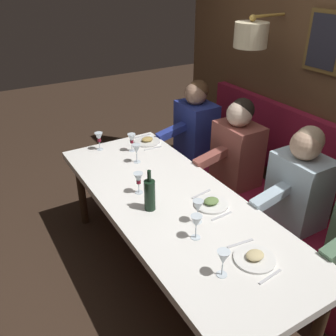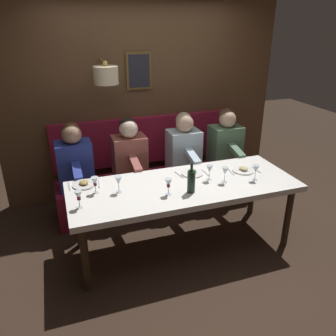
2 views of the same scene
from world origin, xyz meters
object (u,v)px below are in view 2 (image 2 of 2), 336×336
at_px(dining_table, 184,190).
at_px(diner_middle, 129,152).
at_px(wine_glass_0, 256,169).
at_px(wine_bottle, 191,181).
at_px(wine_glass_5, 118,181).
at_px(diner_near, 184,146).
at_px(diner_nearest, 226,141).
at_px(wine_glass_2, 168,183).
at_px(wine_glass_4, 210,170).
at_px(wine_glass_6, 95,182).
at_px(diner_far, 74,159).
at_px(wine_glass_1, 79,196).
at_px(wine_glass_3, 225,172).

distance_m(dining_table, diner_middle, 0.96).
bearing_deg(wine_glass_0, diner_middle, 46.95).
bearing_deg(wine_bottle, wine_glass_5, 70.67).
relative_size(diner_near, wine_bottle, 2.64).
bearing_deg(diner_near, diner_nearest, -90.00).
height_order(dining_table, wine_glass_2, wine_glass_2).
distance_m(wine_glass_4, wine_glass_6, 1.16).
height_order(dining_table, diner_far, diner_far).
distance_m(dining_table, diner_near, 0.96).
distance_m(diner_nearest, diner_far, 1.94).
xyz_separation_m(dining_table, wine_bottle, (-0.18, 0.00, 0.18)).
distance_m(wine_glass_1, wine_bottle, 1.05).
height_order(wine_glass_1, wine_glass_6, same).
bearing_deg(wine_glass_3, wine_glass_0, -99.40).
relative_size(wine_glass_1, wine_glass_2, 1.00).
relative_size(wine_glass_3, wine_glass_5, 1.00).
height_order(diner_near, diner_far, same).
height_order(diner_near, wine_bottle, diner_near).
height_order(wine_glass_3, wine_glass_4, same).
height_order(wine_glass_4, wine_glass_6, same).
bearing_deg(wine_bottle, wine_glass_3, -77.19).
distance_m(diner_middle, wine_glass_0, 1.50).
height_order(diner_nearest, diner_middle, same).
bearing_deg(wine_glass_1, diner_middle, -34.13).
bearing_deg(diner_near, wine_glass_1, 126.10).
distance_m(diner_far, wine_glass_2, 1.30).
xyz_separation_m(diner_middle, wine_glass_0, (-1.03, -1.10, 0.04)).
height_order(wine_glass_3, wine_bottle, wine_bottle).
xyz_separation_m(wine_glass_0, wine_glass_5, (0.19, 1.40, 0.00)).
xyz_separation_m(diner_far, wine_glass_2, (-1.04, -0.78, 0.04)).
distance_m(diner_nearest, wine_bottle, 1.42).
bearing_deg(diner_far, wine_glass_4, -124.06).
xyz_separation_m(wine_glass_1, wine_glass_5, (0.18, -0.39, 0.00)).
bearing_deg(diner_middle, diner_far, 90.00).
distance_m(diner_near, wine_glass_4, 0.88).
distance_m(wine_glass_0, wine_glass_2, 0.96).
relative_size(diner_near, wine_glass_2, 4.82).
height_order(diner_middle, wine_glass_5, diner_middle).
bearing_deg(wine_glass_4, wine_glass_5, 87.88).
xyz_separation_m(diner_nearest, wine_glass_1, (-1.02, 1.99, 0.04)).
height_order(wine_glass_2, wine_glass_5, same).
distance_m(diner_far, wine_glass_0, 2.02).
xyz_separation_m(diner_far, wine_glass_0, (-1.03, -1.74, 0.04)).
height_order(wine_glass_5, wine_glass_6, same).
distance_m(diner_near, diner_far, 1.35).
xyz_separation_m(diner_nearest, wine_bottle, (-1.07, 0.94, 0.04)).
bearing_deg(dining_table, wine_bottle, 178.50).
distance_m(diner_far, wine_bottle, 1.46).
bearing_deg(wine_glass_5, wine_glass_0, -97.69).
distance_m(dining_table, wine_glass_2, 0.33).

